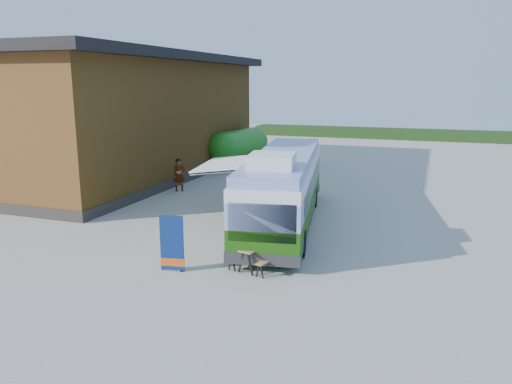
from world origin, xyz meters
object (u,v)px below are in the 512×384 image
at_px(banner, 172,249).
at_px(person_a, 179,175).
at_px(person_b, 237,177).
at_px(slurry_tanker, 239,145).
at_px(bus, 284,186).
at_px(picnic_table, 254,253).

distance_m(banner, person_a, 11.90).
bearing_deg(banner, person_a, 107.46).
xyz_separation_m(banner, person_a, (-5.46, 10.57, 0.15)).
relative_size(person_b, slurry_tanker, 0.28).
xyz_separation_m(bus, person_b, (-3.86, 4.46, -0.67)).
xyz_separation_m(banner, picnic_table, (2.36, 0.99, -0.19)).
bearing_deg(bus, slurry_tanker, 108.90).
height_order(picnic_table, person_a, person_a).
height_order(banner, person_a, banner).
xyz_separation_m(person_b, slurry_tanker, (-3.37, 8.73, 0.50)).
height_order(banner, slurry_tanker, slurry_tanker).
relative_size(bus, slurry_tanker, 1.65).
height_order(bus, slurry_tanker, bus).
xyz_separation_m(person_a, person_b, (3.37, 0.01, 0.10)).
distance_m(picnic_table, slurry_tanker, 19.94).
relative_size(bus, banner, 6.40).
bearing_deg(person_a, person_b, -36.92).
xyz_separation_m(banner, person_b, (-2.08, 10.59, 0.25)).
distance_m(bus, person_a, 8.52).
relative_size(picnic_table, person_b, 0.78).
bearing_deg(bus, picnic_table, -93.35).
xyz_separation_m(bus, person_a, (-7.23, 4.45, -0.76)).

